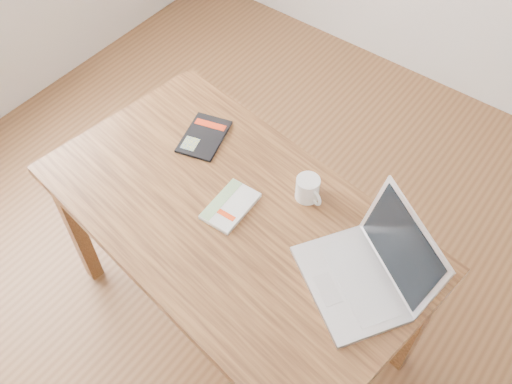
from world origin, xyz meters
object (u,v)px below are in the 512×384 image
Objects in this scene: desk at (234,229)px; white_guidebook at (230,206)px; black_guidebook at (204,136)px; coffee_mug at (308,189)px; laptop at (368,270)px.

desk is 7.06× the size of white_guidebook.
white_guidebook is at bearing -51.14° from black_guidebook.
desk is 12.51× the size of coffee_mug.
white_guidebook is 0.27m from coffee_mug.
black_guidebook is at bearing -158.55° from laptop.
white_guidebook reaches higher than black_guidebook.
black_guidebook is 2.13× the size of coffee_mug.
desk is 0.39m from black_guidebook.
laptop is (0.48, 0.06, 0.14)m from desk.
desk is 0.30m from coffee_mug.
coffee_mug reaches higher than white_guidebook.
white_guidebook is 0.83× the size of black_guidebook.
coffee_mug is at bearing 61.97° from desk.
coffee_mug is at bearing -173.18° from laptop.
white_guidebook is 1.77× the size of coffee_mug.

